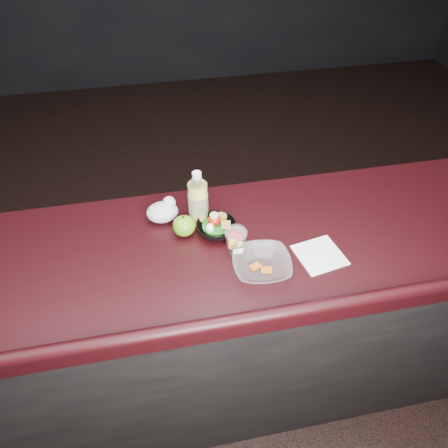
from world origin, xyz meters
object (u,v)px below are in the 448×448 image
Objects in this scene: takeout_bowl at (262,265)px; fruit_cup at (236,240)px; snack_bowl at (216,227)px; lemonade_bottle at (198,202)px; green_apple at (184,226)px.

fruit_cup is at bearing 122.73° from takeout_bowl.
snack_bowl is at bearing 115.51° from fruit_cup.
fruit_cup is (0.11, -0.19, -0.04)m from lemonade_bottle.
green_apple is (-0.17, 0.13, -0.02)m from fruit_cup.
green_apple is at bearing 142.87° from fruit_cup.
fruit_cup reaches higher than takeout_bowl.
green_apple is at bearing -136.61° from lemonade_bottle.
lemonade_bottle is 0.11m from green_apple.
takeout_bowl is (0.07, -0.11, -0.03)m from fruit_cup.
green_apple is 0.41× the size of takeout_bowl.
lemonade_bottle reaches higher than snack_bowl.
snack_bowl is at bearing -8.66° from green_apple.
fruit_cup is 0.13m from takeout_bowl.
lemonade_bottle reaches higher than fruit_cup.
lemonade_bottle is 1.06× the size of takeout_bowl.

